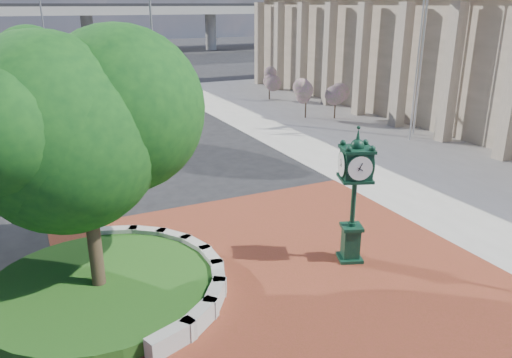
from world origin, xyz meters
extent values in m
plane|color=black|center=(0.00, 0.00, 0.00)|extent=(200.00, 200.00, 0.00)
cube|color=brown|center=(0.00, -1.00, 0.02)|extent=(12.00, 12.00, 0.04)
cube|color=#9E9B93|center=(16.00, 10.00, 0.02)|extent=(20.00, 50.00, 0.04)
cube|color=#9E9B93|center=(-3.91, -3.01, 0.27)|extent=(1.29, 0.76, 0.54)
cube|color=#9E9B93|center=(-3.05, -2.54, 0.27)|extent=(1.20, 1.04, 0.54)
cube|color=#9E9B93|center=(-2.38, -1.84, 0.27)|extent=(1.00, 1.22, 0.54)
cube|color=#9E9B93|center=(-1.95, -0.96, 0.27)|extent=(0.71, 1.30, 0.54)
cube|color=#9E9B93|center=(-1.80, 0.00, 0.27)|extent=(0.35, 1.25, 0.54)
cube|color=#9E9B93|center=(-1.95, 0.96, 0.27)|extent=(0.71, 1.30, 0.54)
cube|color=#9E9B93|center=(-2.38, 1.84, 0.27)|extent=(1.00, 1.22, 0.54)
cube|color=#9E9B93|center=(-3.05, 2.54, 0.27)|extent=(1.20, 1.04, 0.54)
cube|color=#9E9B93|center=(-3.91, 3.01, 0.27)|extent=(1.29, 0.76, 0.54)
cylinder|color=#144815|center=(-5.00, 0.00, 0.20)|extent=(6.10, 6.10, 0.40)
cube|color=gray|center=(24.00, 12.00, 4.00)|extent=(15.00, 42.00, 8.00)
cube|color=black|center=(16.80, 12.00, 4.00)|extent=(0.30, 40.00, 5.50)
cube|color=#9E9B93|center=(0.00, 70.00, 6.50)|extent=(90.00, 12.00, 1.20)
cube|color=black|center=(0.00, 70.00, 7.30)|extent=(90.00, 12.00, 0.40)
cylinder|color=#9E9B93|center=(5.00, 70.00, 3.00)|extent=(1.80, 1.80, 6.00)
cylinder|color=#9E9B93|center=(25.00, 70.00, 3.00)|extent=(1.80, 1.80, 6.00)
cylinder|color=#38281C|center=(-5.00, 0.00, 1.08)|extent=(0.36, 0.36, 2.17)
sphere|color=#113E15|center=(-5.00, 0.00, 3.73)|extent=(5.20, 5.20, 5.20)
cylinder|color=#38281C|center=(-4.00, 18.00, 0.96)|extent=(0.36, 0.36, 1.92)
sphere|color=#113E15|center=(-4.00, 18.00, 3.25)|extent=(4.40, 4.40, 4.40)
cube|color=black|center=(2.27, -1.31, 0.07)|extent=(0.91, 0.91, 0.14)
cube|color=black|center=(2.27, -1.31, 0.62)|extent=(0.63, 0.63, 0.97)
cube|color=black|center=(2.27, -1.31, 1.13)|extent=(0.80, 0.80, 0.11)
cylinder|color=black|center=(2.27, -1.31, 1.93)|extent=(0.15, 0.15, 1.50)
cube|color=black|center=(2.27, -1.31, 3.13)|extent=(1.02, 1.02, 0.79)
cylinder|color=white|center=(2.12, -1.70, 3.13)|extent=(0.68, 0.30, 0.71)
cylinder|color=white|center=(2.42, -0.92, 3.13)|extent=(0.68, 0.30, 0.71)
cylinder|color=white|center=(1.88, -1.16, 3.13)|extent=(0.30, 0.68, 0.71)
cylinder|color=white|center=(2.66, -1.46, 3.13)|extent=(0.30, 0.68, 0.71)
sphere|color=black|center=(2.27, -1.31, 3.68)|extent=(0.39, 0.39, 0.39)
cone|color=black|center=(2.27, -1.31, 3.97)|extent=(0.16, 0.16, 0.44)
imported|color=#4D0B11|center=(3.13, 38.36, 0.85)|extent=(3.53, 5.39, 1.71)
cylinder|color=silver|center=(13.92, 8.96, 4.45)|extent=(0.11, 0.11, 8.90)
cylinder|color=silver|center=(15.00, 9.85, 5.27)|extent=(0.13, 0.13, 10.54)
cylinder|color=slate|center=(2.81, 23.00, 4.50)|extent=(0.16, 0.16, 9.00)
cylinder|color=slate|center=(-3.02, 40.50, 4.47)|extent=(0.16, 0.16, 8.94)
cylinder|color=#38281C|center=(13.23, 15.63, 0.60)|extent=(0.10, 0.10, 1.20)
sphere|color=#C361A8|center=(13.23, 15.63, 1.60)|extent=(1.20, 1.20, 1.20)
cylinder|color=#38281C|center=(11.54, 16.68, 0.60)|extent=(0.10, 0.10, 1.20)
sphere|color=#C361A8|center=(11.54, 16.68, 1.60)|extent=(1.20, 1.20, 1.20)
cylinder|color=#38281C|center=(12.48, 23.97, 0.60)|extent=(0.10, 0.10, 1.20)
sphere|color=#C361A8|center=(12.48, 23.97, 1.60)|extent=(1.20, 1.20, 1.20)
camera|label=1|loc=(-6.30, -12.40, 7.51)|focal=35.00mm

